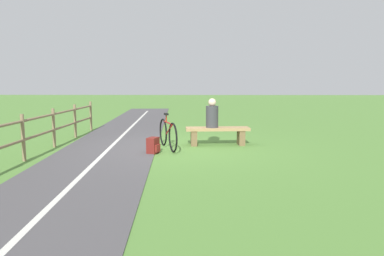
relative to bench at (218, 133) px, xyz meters
The scene contains 8 objects.
ground_plane 1.24m from the bench, 23.79° to the left, with size 80.00×80.00×0.00m, color #548438.
paved_path 5.19m from the bench, 59.90° to the left, with size 2.43×36.00×0.02m, color #4C494C.
path_centre_line 5.19m from the bench, 59.90° to the left, with size 0.10×32.00×0.00m, color silver.
bench is the anchor object (origin of this frame).
person_seated 0.52m from the bench, ahead, with size 0.36×0.36×0.79m.
bicycle 1.44m from the bench, 23.65° to the left, with size 0.62×1.67×0.92m.
backpack 2.03m from the bench, 36.87° to the left, with size 0.33×0.37×0.39m.
fence_roadside 5.25m from the bench, 34.51° to the left, with size 0.22×11.95×1.04m.
Camera 1 is at (-0.58, 9.23, 1.71)m, focal length 33.41 mm.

